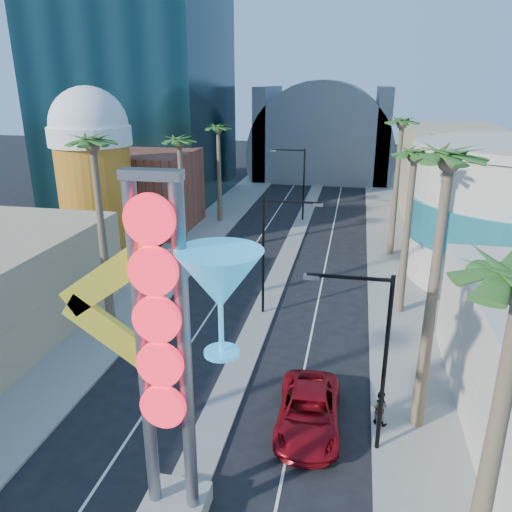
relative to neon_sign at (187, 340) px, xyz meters
The scene contains 19 objects.
sidewalk_west 34.43m from the neon_sign, 107.85° to the left, with size 5.00×100.00×0.15m, color gray.
sidewalk_east 33.97m from the neon_sign, 74.84° to the left, with size 5.00×100.00×0.15m, color gray.
median 35.79m from the neon_sign, 91.33° to the left, with size 1.60×84.00×0.15m, color gray.
brick_filler_west 39.01m from the neon_sign, 115.64° to the left, with size 10.00×10.00×8.00m, color brown.
filler_east 47.58m from the neon_sign, 71.37° to the left, with size 10.00×20.00×10.00m, color tan.
beer_mug 32.39m from the neon_sign, 123.38° to the left, with size 7.00×7.00×14.50m.
canopy 69.11m from the neon_sign, 90.68° to the left, with size 22.00×16.00×22.00m.
neon_sign is the anchor object (origin of this frame).
streetlight_0 17.21m from the neon_sign, 90.90° to the left, with size 3.79×0.25×8.00m.
streetlight_1 41.13m from the neon_sign, 91.90° to the left, with size 3.79×0.25×8.00m.
streetlight_2 8.15m from the neon_sign, 40.46° to the left, with size 3.45×0.25×8.00m.
palm_1 16.70m from the neon_sign, 126.98° to the left, with size 2.40×2.40×12.70m.
palm_2 28.85m from the neon_sign, 109.95° to the left, with size 2.40×2.40×11.20m.
palm_3 40.31m from the neon_sign, 104.11° to the left, with size 2.40×2.40×11.20m.
palm_5 11.50m from the neon_sign, 40.70° to the left, with size 2.40×2.40×13.20m.
palm_6 20.89m from the neon_sign, 66.74° to the left, with size 2.40×2.40×11.70m.
palm_7 32.29m from the neon_sign, 75.23° to the left, with size 2.40×2.40×12.70m.
red_pickup 9.43m from the neon_sign, 60.60° to the left, with size 2.76×5.99×1.67m, color maroon.
pedestrian_b 11.26m from the neon_sign, 45.91° to the left, with size 0.81×0.63×1.66m, color gray.
Camera 1 is at (5.60, -9.95, 14.87)m, focal length 35.00 mm.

